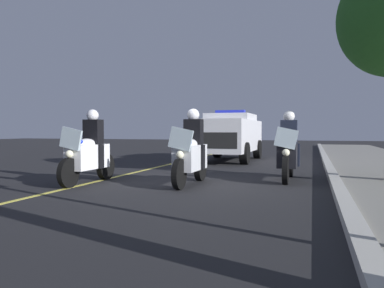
{
  "coord_description": "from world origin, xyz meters",
  "views": [
    {
      "loc": [
        8.51,
        2.75,
        1.22
      ],
      "look_at": [
        -0.14,
        0.0,
        0.9
      ],
      "focal_mm": 35.58,
      "sensor_mm": 36.0,
      "label": 1
    }
  ],
  "objects": [
    {
      "name": "police_motorcycle_trailing",
      "position": [
        -1.07,
        2.18,
        0.7
      ],
      "size": [
        2.14,
        0.56,
        1.72
      ],
      "color": "black",
      "rests_on": "ground"
    },
    {
      "name": "ground_plane",
      "position": [
        0.0,
        0.0,
        0.0
      ],
      "size": [
        80.0,
        80.0,
        0.0
      ],
      "primitive_type": "plane",
      "color": "black"
    },
    {
      "name": "curb_strip",
      "position": [
        0.0,
        3.24,
        0.07
      ],
      "size": [
        48.0,
        0.24,
        0.15
      ],
      "primitive_type": "cube",
      "color": "#B7B5AD",
      "rests_on": "ground"
    },
    {
      "name": "lane_stripe_center",
      "position": [
        0.0,
        -2.18,
        0.0
      ],
      "size": [
        48.0,
        0.12,
        0.01
      ],
      "primitive_type": "cube",
      "color": "#E0D14C",
      "rests_on": "ground"
    },
    {
      "name": "police_suv",
      "position": [
        -6.67,
        -0.47,
        1.07
      ],
      "size": [
        4.93,
        2.12,
        2.05
      ],
      "color": "silver",
      "rests_on": "ground"
    },
    {
      "name": "police_motorcycle_lead_right",
      "position": [
        0.39,
        0.14,
        0.7
      ],
      "size": [
        2.14,
        0.56,
        1.72
      ],
      "color": "black",
      "rests_on": "ground"
    },
    {
      "name": "police_motorcycle_lead_left",
      "position": [
        0.88,
        -2.18,
        0.7
      ],
      "size": [
        2.14,
        0.56,
        1.72
      ],
      "color": "black",
      "rests_on": "ground"
    }
  ]
}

